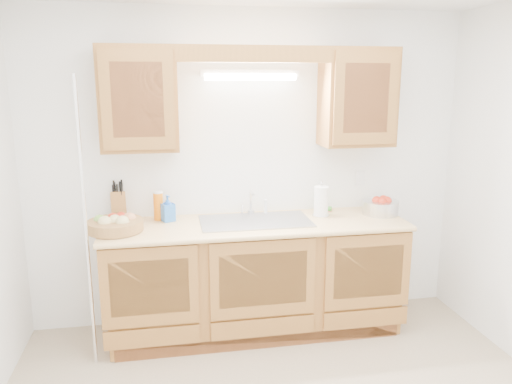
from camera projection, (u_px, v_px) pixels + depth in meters
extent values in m
cube|color=white|center=(249.00, 170.00, 4.02)|extent=(3.50, 0.02, 2.50)
cube|color=#A2652F|center=(256.00, 278.00, 3.91)|extent=(2.20, 0.60, 0.86)
cube|color=tan|center=(256.00, 225.00, 3.80)|extent=(2.30, 0.63, 0.04)
cube|color=#A2652F|center=(139.00, 99.00, 3.59)|extent=(0.55, 0.33, 0.75)
cube|color=#A2652F|center=(357.00, 97.00, 3.88)|extent=(0.55, 0.33, 0.75)
cube|color=#A2652F|center=(256.00, 54.00, 3.53)|extent=(2.20, 0.05, 0.12)
cylinder|color=white|center=(251.00, 77.00, 3.76)|extent=(0.70, 0.05, 0.05)
cube|color=white|center=(250.00, 73.00, 3.79)|extent=(0.76, 0.06, 0.05)
cube|color=#9E9EA3|center=(255.00, 221.00, 3.81)|extent=(0.84, 0.46, 0.01)
cube|color=#9E9EA3|center=(228.00, 233.00, 3.80)|extent=(0.39, 0.40, 0.16)
cube|color=#9E9EA3|center=(282.00, 230.00, 3.87)|extent=(0.39, 0.40, 0.16)
cylinder|color=silver|center=(251.00, 212.00, 4.00)|extent=(0.06, 0.06, 0.04)
cylinder|color=silver|center=(251.00, 203.00, 3.98)|extent=(0.02, 0.02, 0.16)
cylinder|color=silver|center=(252.00, 193.00, 3.92)|extent=(0.02, 0.12, 0.02)
cylinder|color=white|center=(266.00, 207.00, 4.01)|extent=(0.03, 0.03, 0.12)
cylinder|color=silver|center=(86.00, 227.00, 3.32)|extent=(0.03, 0.03, 2.00)
cube|color=white|center=(360.00, 178.00, 4.20)|extent=(0.08, 0.01, 0.12)
cylinder|color=#A27641|center=(115.00, 225.00, 3.56)|extent=(0.48, 0.48, 0.08)
sphere|color=#D8C67F|center=(105.00, 223.00, 3.50)|extent=(0.10, 0.10, 0.10)
sphere|color=#D8C67F|center=(122.00, 222.00, 3.51)|extent=(0.10, 0.10, 0.10)
sphere|color=tan|center=(130.00, 219.00, 3.61)|extent=(0.09, 0.09, 0.09)
sphere|color=red|center=(113.00, 219.00, 3.61)|extent=(0.09, 0.09, 0.09)
sphere|color=#72A53F|center=(100.00, 221.00, 3.56)|extent=(0.09, 0.09, 0.09)
sphere|color=#D8C67F|center=(115.00, 221.00, 3.54)|extent=(0.10, 0.10, 0.10)
sphere|color=red|center=(121.00, 217.00, 3.65)|extent=(0.08, 0.08, 0.08)
cube|color=#A2652F|center=(118.00, 206.00, 3.83)|extent=(0.13, 0.19, 0.24)
cylinder|color=black|center=(113.00, 191.00, 3.78)|extent=(0.02, 0.04, 0.09)
cylinder|color=black|center=(117.00, 190.00, 3.79)|extent=(0.02, 0.04, 0.09)
cylinder|color=black|center=(121.00, 189.00, 3.79)|extent=(0.02, 0.04, 0.09)
cylinder|color=black|center=(115.00, 188.00, 3.82)|extent=(0.02, 0.04, 0.09)
cylinder|color=black|center=(120.00, 187.00, 3.82)|extent=(0.02, 0.04, 0.09)
cylinder|color=black|center=(114.00, 186.00, 3.84)|extent=(0.02, 0.04, 0.09)
cylinder|color=black|center=(122.00, 185.00, 3.85)|extent=(0.02, 0.04, 0.09)
cylinder|color=orange|center=(158.00, 206.00, 3.84)|extent=(0.09, 0.09, 0.21)
cylinder|color=white|center=(158.00, 192.00, 3.82)|extent=(0.07, 0.07, 0.01)
imported|color=blue|center=(168.00, 208.00, 3.81)|extent=(0.12, 0.12, 0.20)
cube|color=#CC333F|center=(324.00, 210.00, 4.15)|extent=(0.15, 0.12, 0.01)
cube|color=green|center=(324.00, 208.00, 4.15)|extent=(0.15, 0.12, 0.02)
cylinder|color=silver|center=(321.00, 215.00, 3.97)|extent=(0.14, 0.14, 0.01)
cylinder|color=silver|center=(321.00, 199.00, 3.94)|extent=(0.02, 0.02, 0.27)
cylinder|color=white|center=(321.00, 201.00, 3.94)|extent=(0.12, 0.12, 0.23)
sphere|color=silver|center=(322.00, 182.00, 3.91)|extent=(0.02, 0.02, 0.02)
cylinder|color=silver|center=(380.00, 207.00, 4.02)|extent=(0.34, 0.34, 0.11)
sphere|color=red|center=(377.00, 201.00, 4.00)|extent=(0.08, 0.08, 0.08)
sphere|color=red|center=(383.00, 200.00, 4.03)|extent=(0.08, 0.08, 0.08)
sphere|color=red|center=(382.00, 202.00, 3.97)|extent=(0.08, 0.08, 0.08)
sphere|color=red|center=(387.00, 201.00, 3.99)|extent=(0.08, 0.08, 0.08)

